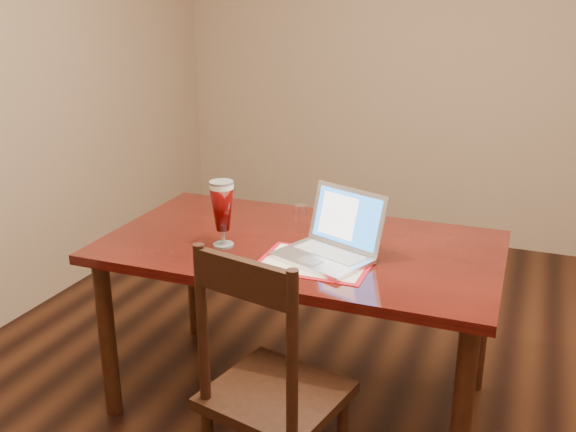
% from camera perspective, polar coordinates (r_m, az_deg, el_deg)
% --- Properties ---
extents(room_shell, '(4.51, 5.01, 2.71)m').
position_cam_1_polar(room_shell, '(2.31, 10.39, 17.96)').
color(room_shell, tan).
rests_on(room_shell, ground).
extents(dining_table, '(1.69, 0.97, 1.07)m').
position_cam_1_polar(dining_table, '(2.78, 1.03, -4.05)').
color(dining_table, '#4D0F0A').
rests_on(dining_table, ground).
extents(dining_chair, '(0.52, 0.50, 1.04)m').
position_cam_1_polar(dining_chair, '(2.31, -1.62, -15.34)').
color(dining_chair, black).
rests_on(dining_chair, ground).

